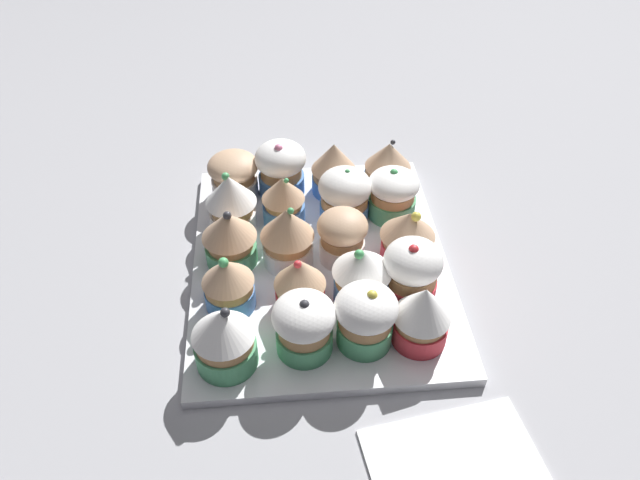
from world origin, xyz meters
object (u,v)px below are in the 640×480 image
at_px(cupcake_13, 362,275).
at_px(cupcake_16, 393,193).
at_px(cupcake_6, 283,201).
at_px(cupcake_11, 345,195).
at_px(cupcake_15, 388,167).
at_px(cupcake_12, 342,234).
at_px(cupcake_9, 304,325).
at_px(cupcake_3, 228,283).
at_px(cupcake_10, 334,168).
at_px(cupcake_1, 231,201).
at_px(cupcake_18, 412,271).
at_px(cupcake_19, 422,315).
at_px(cupcake_4, 224,338).
at_px(cupcake_8, 300,283).
at_px(baking_tray, 320,262).
at_px(cupcake_7, 287,238).
at_px(cupcake_0, 234,175).
at_px(cupcake_5, 281,168).
at_px(cupcake_17, 408,235).
at_px(cupcake_14, 366,317).
at_px(cupcake_2, 229,237).

bearing_deg(cupcake_13, cupcake_16, 157.06).
distance_m(cupcake_6, cupcake_11, 0.08).
bearing_deg(cupcake_15, cupcake_12, -31.17).
xyz_separation_m(cupcake_9, cupcake_15, (-0.25, 0.13, -0.00)).
relative_size(cupcake_3, cupcake_16, 1.03).
bearing_deg(cupcake_10, cupcake_1, -65.66).
bearing_deg(cupcake_3, cupcake_18, 88.71).
relative_size(cupcake_13, cupcake_15, 1.03).
xyz_separation_m(cupcake_13, cupcake_19, (0.06, 0.05, 0.00)).
distance_m(cupcake_6, cupcake_9, 0.20).
bearing_deg(cupcake_6, cupcake_15, 111.60).
relative_size(cupcake_4, cupcake_13, 1.02).
distance_m(cupcake_8, cupcake_11, 0.15).
relative_size(cupcake_1, cupcake_3, 1.13).
xyz_separation_m(baking_tray, cupcake_7, (0.00, -0.04, 0.05)).
bearing_deg(cupcake_15, cupcake_9, -26.77).
xyz_separation_m(cupcake_7, cupcake_12, (-0.01, 0.06, -0.00)).
distance_m(cupcake_13, cupcake_15, 0.20).
xyz_separation_m(baking_tray, cupcake_6, (-0.07, -0.04, 0.04)).
bearing_deg(cupcake_0, cupcake_19, 36.67).
bearing_deg(cupcake_11, cupcake_6, -88.12).
bearing_deg(cupcake_5, baking_tray, 16.74).
height_order(cupcake_6, cupcake_17, cupcake_17).
height_order(cupcake_16, cupcake_18, cupcake_18).
relative_size(cupcake_7, cupcake_15, 1.08).
xyz_separation_m(cupcake_6, cupcake_19, (0.19, 0.13, 0.00)).
distance_m(cupcake_4, cupcake_8, 0.10).
xyz_separation_m(cupcake_14, cupcake_18, (-0.06, 0.06, 0.00)).
xyz_separation_m(cupcake_3, cupcake_10, (-0.19, 0.13, 0.00)).
height_order(cupcake_2, cupcake_4, cupcake_4).
height_order(cupcake_1, cupcake_12, cupcake_1).
xyz_separation_m(baking_tray, cupcake_19, (0.13, 0.09, 0.04)).
bearing_deg(cupcake_5, cupcake_3, -18.39).
relative_size(baking_tray, cupcake_9, 4.95).
bearing_deg(cupcake_0, cupcake_4, -0.96).
bearing_deg(cupcake_4, cupcake_18, 109.67).
height_order(cupcake_7, cupcake_17, cupcake_7).
xyz_separation_m(cupcake_11, cupcake_19, (0.20, 0.05, 0.00)).
bearing_deg(baking_tray, cupcake_6, -150.88).
height_order(cupcake_7, cupcake_18, cupcake_7).
height_order(baking_tray, cupcake_13, cupcake_13).
height_order(baking_tray, cupcake_12, cupcake_12).
relative_size(cupcake_3, cupcake_13, 0.92).
bearing_deg(cupcake_15, cupcake_2, -59.83).
bearing_deg(cupcake_8, baking_tray, 158.27).
distance_m(cupcake_16, cupcake_19, 0.20).
relative_size(cupcake_1, cupcake_16, 1.17).
distance_m(cupcake_2, cupcake_15, 0.23).
distance_m(cupcake_4, cupcake_14, 0.14).
bearing_deg(cupcake_8, cupcake_1, -151.40).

